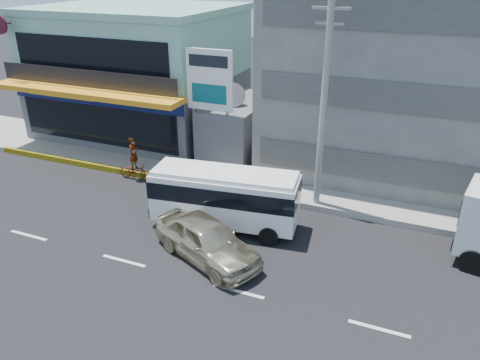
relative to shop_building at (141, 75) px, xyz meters
name	(u,v)px	position (x,y,z in m)	size (l,w,h in m)	color
ground	(124,261)	(8.00, -13.95, -4.00)	(120.00, 120.00, 0.00)	black
sidewalk	(307,184)	(13.00, -4.45, -3.85)	(70.00, 5.00, 0.30)	gray
shop_building	(141,75)	(0.00, 0.00, 0.00)	(12.40, 11.70, 8.00)	#4A4B50
concrete_building	(434,43)	(18.00, 1.05, 3.00)	(16.00, 12.00, 14.00)	gray
gap_structure	(239,130)	(8.00, -1.95, -2.25)	(3.00, 6.00, 3.50)	#4A4B50
satellite_dish	(232,105)	(8.00, -2.95, -0.42)	(1.50, 1.50, 0.15)	slate
billboard	(210,87)	(7.50, -4.75, 0.93)	(2.60, 0.18, 6.90)	gray
utility_pole_near	(324,105)	(14.00, -6.55, 1.15)	(1.60, 0.30, 10.00)	#999993
minibus	(225,194)	(10.65, -9.89, -2.38)	(6.70, 2.95, 2.71)	white
sedan	(207,240)	(11.00, -12.45, -3.14)	(2.03, 5.05, 1.72)	beige
motorcycle_rider	(135,166)	(4.00, -7.15, -3.20)	(1.92, 0.77, 2.42)	#51140B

